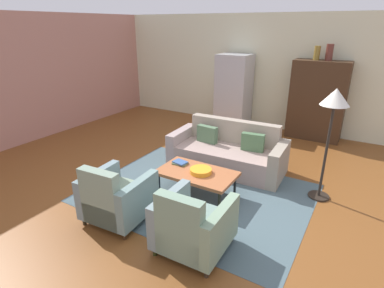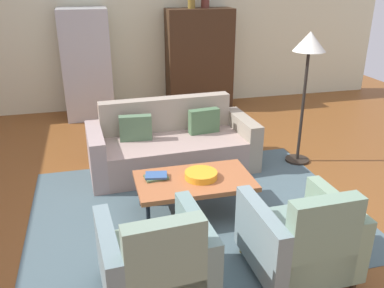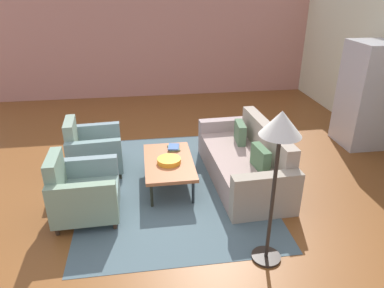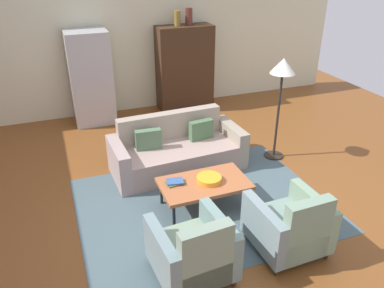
{
  "view_description": "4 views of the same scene",
  "coord_description": "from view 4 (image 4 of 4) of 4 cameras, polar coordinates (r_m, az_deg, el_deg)",
  "views": [
    {
      "loc": [
        1.97,
        -3.56,
        2.55
      ],
      "look_at": [
        -0.36,
        0.35,
        0.76
      ],
      "focal_mm": 28.68,
      "sensor_mm": 36.0,
      "label": 1
    },
    {
      "loc": [
        -1.1,
        -3.48,
        2.35
      ],
      "look_at": [
        -0.03,
        0.74,
        0.54
      ],
      "focal_mm": 38.25,
      "sensor_mm": 36.0,
      "label": 2
    },
    {
      "loc": [
        4.4,
        -0.17,
        2.8
      ],
      "look_at": [
        -0.34,
        0.52,
        0.55
      ],
      "focal_mm": 33.15,
      "sensor_mm": 36.0,
      "label": 3
    },
    {
      "loc": [
        -1.86,
        -3.89,
        3.22
      ],
      "look_at": [
        -0.12,
        0.71,
        0.71
      ],
      "focal_mm": 35.84,
      "sensor_mm": 36.0,
      "label": 4
    }
  ],
  "objects": [
    {
      "name": "book_stack",
      "position": [
        5.17,
        -2.54,
        -5.67
      ],
      "size": [
        0.25,
        0.2,
        0.04
      ],
      "color": "#516946",
      "rests_on": "coffee_table"
    },
    {
      "name": "vase_tall",
      "position": [
        8.25,
        -2.19,
        18.19
      ],
      "size": [
        0.13,
        0.13,
        0.3
      ],
      "primitive_type": "cylinder",
      "color": "olive",
      "rests_on": "cabinet"
    },
    {
      "name": "area_rug",
      "position": [
        5.47,
        1.57,
        -8.94
      ],
      "size": [
        3.4,
        2.6,
        0.01
      ],
      "primitive_type": "cube",
      "color": "#485D64",
      "rests_on": "ground"
    },
    {
      "name": "ground_plane",
      "position": [
        5.38,
        3.89,
        -9.78
      ],
      "size": [
        11.27,
        11.27,
        0.0
      ],
      "primitive_type": "plane",
      "color": "brown"
    },
    {
      "name": "armchair_left",
      "position": [
        4.21,
        0.33,
        -16.0
      ],
      "size": [
        0.85,
        0.85,
        0.88
      ],
      "rotation": [
        0.0,
        0.0,
        0.07
      ],
      "color": "#2D2C12",
      "rests_on": "ground"
    },
    {
      "name": "coffee_table",
      "position": [
        5.23,
        1.83,
        -6.01
      ],
      "size": [
        1.2,
        0.7,
        0.4
      ],
      "color": "black",
      "rests_on": "ground"
    },
    {
      "name": "floor_lamp",
      "position": [
        6.26,
        13.28,
        9.88
      ],
      "size": [
        0.4,
        0.4,
        1.72
      ],
      "color": "black",
      "rests_on": "ground"
    },
    {
      "name": "armchair_right",
      "position": [
        4.67,
        14.48,
        -11.95
      ],
      "size": [
        0.82,
        0.82,
        0.88
      ],
      "rotation": [
        0.0,
        0.0,
        0.02
      ],
      "color": "black",
      "rests_on": "ground"
    },
    {
      "name": "vase_round",
      "position": [
        8.33,
        -0.47,
        18.45
      ],
      "size": [
        0.15,
        0.15,
        0.35
      ],
      "primitive_type": "cylinder",
      "color": "brown",
      "rests_on": "cabinet"
    },
    {
      "name": "fruit_bowl",
      "position": [
        5.21,
        2.56,
        -5.21
      ],
      "size": [
        0.34,
        0.34,
        0.07
      ],
      "primitive_type": "cylinder",
      "color": "orange",
      "rests_on": "coffee_table"
    },
    {
      "name": "wall_back",
      "position": [
        8.48,
        -7.87,
        14.42
      ],
      "size": [
        9.39,
        0.12,
        2.8
      ],
      "primitive_type": "cube",
      "color": "beige",
      "rests_on": "ground"
    },
    {
      "name": "couch",
      "position": [
        6.22,
        -2.38,
        -1.06
      ],
      "size": [
        2.14,
        0.99,
        0.86
      ],
      "rotation": [
        0.0,
        0.0,
        3.19
      ],
      "color": "gray",
      "rests_on": "ground"
    },
    {
      "name": "cabinet",
      "position": [
        8.53,
        -1.1,
        11.27
      ],
      "size": [
        1.2,
        0.51,
        1.8
      ],
      "color": "#3E2818",
      "rests_on": "ground"
    },
    {
      "name": "refrigerator",
      "position": [
        8.0,
        -14.85,
        9.48
      ],
      "size": [
        0.8,
        0.73,
        1.85
      ],
      "color": "#B7BABF",
      "rests_on": "ground"
    }
  ]
}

